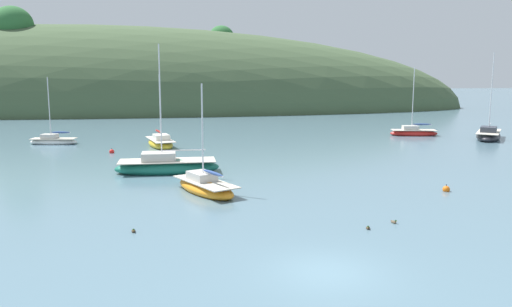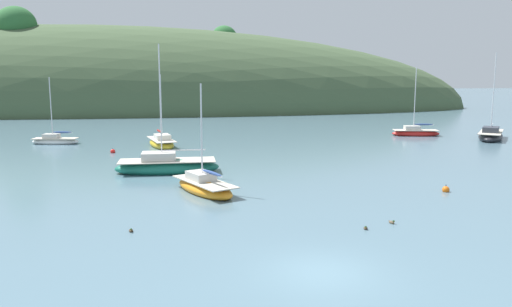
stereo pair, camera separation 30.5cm
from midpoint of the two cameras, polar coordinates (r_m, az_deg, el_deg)
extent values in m
plane|color=slate|center=(19.23, 7.80, -12.93)|extent=(400.00, 400.00, 0.00)
ellipsoid|color=#425638|center=(102.01, -18.43, 4.55)|extent=(150.00, 36.00, 31.50)
ellipsoid|color=#2D6633|center=(102.28, -3.47, 12.77)|extent=(4.90, 4.45, 4.45)
ellipsoid|color=#2D6633|center=(100.18, -25.05, 12.80)|extent=(7.04, 6.40, 6.40)
ellipsoid|color=white|center=(55.57, -21.24, 1.22)|extent=(4.89, 2.21, 0.75)
cube|color=beige|center=(55.53, -21.26, 1.57)|extent=(4.50, 2.03, 0.06)
cube|color=beige|center=(55.64, -21.63, 1.81)|extent=(1.63, 1.23, 0.46)
cylinder|color=silver|center=(55.33, -21.67, 4.71)|extent=(0.09, 0.09, 6.12)
cylinder|color=silver|center=(55.18, -20.56, 2.18)|extent=(1.97, 0.33, 0.07)
ellipsoid|color=#2D4784|center=(55.18, -20.57, 2.23)|extent=(1.91, 0.45, 0.20)
ellipsoid|color=red|center=(61.31, 17.44, 2.13)|extent=(5.57, 2.69, 0.85)
cube|color=beige|center=(61.26, 17.46, 2.48)|extent=(5.12, 2.47, 0.06)
cube|color=beige|center=(61.13, 17.08, 2.72)|extent=(1.88, 1.45, 0.50)
cylinder|color=silver|center=(60.92, 17.37, 5.79)|extent=(0.09, 0.09, 7.08)
cylinder|color=silver|center=(61.42, 18.26, 3.04)|extent=(2.22, 0.45, 0.07)
ellipsoid|color=#2D4784|center=(61.42, 18.26, 3.09)|extent=(2.16, 0.56, 0.20)
ellipsoid|color=orange|center=(31.07, -5.44, -3.87)|extent=(4.31, 5.95, 0.91)
cube|color=beige|center=(30.98, -5.45, -3.13)|extent=(3.97, 5.47, 0.06)
cube|color=beige|center=(31.32, -5.86, -2.52)|extent=(1.95, 2.19, 0.52)
cylinder|color=silver|center=(30.75, -5.79, 2.30)|extent=(0.09, 0.09, 5.85)
cylinder|color=silver|center=(30.07, -4.64, -2.25)|extent=(1.15, 2.16, 0.07)
ellipsoid|color=#2D4784|center=(30.06, -4.64, -2.15)|extent=(1.22, 2.13, 0.20)
ellipsoid|color=#232328|center=(60.83, 24.73, 1.73)|extent=(5.93, 7.06, 1.11)
cube|color=beige|center=(60.78, 24.76, 2.20)|extent=(5.46, 6.50, 0.06)
cube|color=#333842|center=(60.19, 24.75, 2.42)|extent=(2.54, 2.71, 0.59)
cylinder|color=silver|center=(60.13, 25.01, 6.13)|extent=(0.09, 0.09, 8.39)
cylinder|color=silver|center=(61.81, 24.87, 2.95)|extent=(1.73, 2.44, 0.07)
ellipsoid|color=gold|center=(50.80, -10.27, 1.08)|extent=(3.53, 6.34, 0.96)
cube|color=beige|center=(50.74, -10.29, 1.57)|extent=(3.25, 5.84, 0.06)
cube|color=silver|center=(50.24, -10.18, 1.80)|extent=(1.78, 2.20, 0.54)
cylinder|color=silver|center=(50.14, -10.32, 5.07)|extent=(0.09, 0.09, 6.25)
cylinder|color=silver|center=(51.60, -10.52, 2.42)|extent=(0.72, 2.46, 0.07)
ellipsoid|color=maroon|center=(51.59, -10.52, 2.47)|extent=(0.82, 2.40, 0.20)
ellipsoid|color=#196B56|center=(37.57, -9.58, -1.58)|extent=(7.51, 2.71, 1.19)
cube|color=beige|center=(37.48, -9.60, -0.77)|extent=(6.91, 2.49, 0.06)
cube|color=beige|center=(37.45, -10.52, -0.33)|extent=(2.42, 1.70, 0.62)
cylinder|color=silver|center=(37.02, -10.35, 5.51)|extent=(0.09, 0.09, 8.25)
cylinder|color=silver|center=(37.35, -7.80, 0.38)|extent=(3.13, 0.14, 0.07)
sphere|color=red|center=(47.70, -15.44, 0.21)|extent=(0.44, 0.44, 0.44)
cylinder|color=black|center=(47.66, -15.45, 0.53)|extent=(0.04, 0.04, 0.10)
sphere|color=orange|center=(33.25, 20.57, -3.79)|extent=(0.44, 0.44, 0.44)
cylinder|color=black|center=(33.19, 20.60, -3.33)|extent=(0.04, 0.04, 0.10)
ellipsoid|color=#473828|center=(24.19, -13.35, -8.34)|extent=(0.23, 0.36, 0.16)
sphere|color=#1E4723|center=(24.02, -13.35, -8.18)|extent=(0.09, 0.09, 0.09)
cone|color=gold|center=(23.96, -13.34, -8.24)|extent=(0.04, 0.05, 0.04)
cone|color=#473828|center=(24.33, -13.37, -8.16)|extent=(0.08, 0.09, 0.08)
ellipsoid|color=#473828|center=(24.47, 12.42, -8.10)|extent=(0.28, 0.38, 0.16)
sphere|color=#1E4723|center=(24.30, 12.43, -7.95)|extent=(0.09, 0.09, 0.09)
cone|color=gold|center=(24.24, 12.43, -8.01)|extent=(0.05, 0.05, 0.04)
cone|color=#473828|center=(24.61, 12.42, -7.93)|extent=(0.09, 0.09, 0.08)
ellipsoid|color=brown|center=(25.66, 15.15, -7.40)|extent=(0.27, 0.38, 0.16)
sphere|color=#1E4723|center=(25.52, 15.37, -7.24)|extent=(0.09, 0.09, 0.09)
cone|color=gold|center=(25.48, 15.46, -7.29)|extent=(0.05, 0.05, 0.04)
cone|color=brown|center=(25.77, 14.94, -7.25)|extent=(0.09, 0.09, 0.08)
camera|label=1|loc=(0.15, -89.77, 0.04)|focal=36.03mm
camera|label=2|loc=(0.15, 90.23, -0.04)|focal=36.03mm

